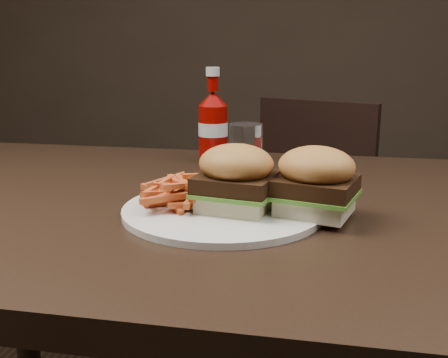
% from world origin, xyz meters
% --- Properties ---
extents(dining_table, '(1.20, 0.80, 0.04)m').
position_xyz_m(dining_table, '(0.00, 0.00, 0.73)').
color(dining_table, black).
rests_on(dining_table, ground).
extents(chair_far, '(0.50, 0.50, 0.04)m').
position_xyz_m(chair_far, '(0.26, 0.91, 0.43)').
color(chair_far, black).
rests_on(chair_far, ground).
extents(plate, '(0.30, 0.30, 0.01)m').
position_xyz_m(plate, '(0.08, -0.07, 0.76)').
color(plate, white).
rests_on(plate, dining_table).
extents(sandwich_half_a, '(0.11, 0.11, 0.02)m').
position_xyz_m(sandwich_half_a, '(0.10, -0.08, 0.77)').
color(sandwich_half_a, beige).
rests_on(sandwich_half_a, plate).
extents(sandwich_half_b, '(0.12, 0.11, 0.02)m').
position_xyz_m(sandwich_half_b, '(0.21, -0.07, 0.77)').
color(sandwich_half_b, beige).
rests_on(sandwich_half_b, plate).
extents(fries_pile, '(0.14, 0.14, 0.05)m').
position_xyz_m(fries_pile, '(0.02, -0.07, 0.78)').
color(fries_pile, '#B74421').
rests_on(fries_pile, plate).
extents(ketchup_bottle, '(0.07, 0.07, 0.12)m').
position_xyz_m(ketchup_bottle, '(-0.01, 0.27, 0.81)').
color(ketchup_bottle, '#8D0604').
rests_on(ketchup_bottle, dining_table).
extents(tumbler, '(0.08, 0.08, 0.10)m').
position_xyz_m(tumbler, '(0.08, 0.14, 0.81)').
color(tumbler, white).
rests_on(tumbler, dining_table).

